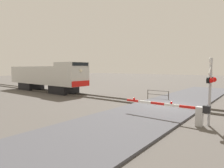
{
  "coord_description": "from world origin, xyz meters",
  "views": [
    {
      "loc": [
        -15.32,
        -6.13,
        3.19
      ],
      "look_at": [
        -1.11,
        4.95,
        1.71
      ],
      "focal_mm": 30.88,
      "sensor_mm": 36.0,
      "label": 1
    }
  ],
  "objects_px": {
    "locomotive": "(47,77)",
    "guard_railing": "(158,94)",
    "crossing_signal": "(211,84)",
    "crossing_gate": "(187,111)"
  },
  "relations": [
    {
      "from": "locomotive",
      "to": "guard_railing",
      "type": "xyz_separation_m",
      "value": [
        2.83,
        -15.11,
        -1.44
      ]
    },
    {
      "from": "locomotive",
      "to": "crossing_signal",
      "type": "distance_m",
      "value": 21.49
    },
    {
      "from": "locomotive",
      "to": "crossing_gate",
      "type": "relative_size",
      "value": 2.69
    },
    {
      "from": "crossing_gate",
      "to": "guard_railing",
      "type": "height_order",
      "value": "crossing_gate"
    },
    {
      "from": "locomotive",
      "to": "guard_railing",
      "type": "relative_size",
      "value": 6.12
    },
    {
      "from": "crossing_signal",
      "to": "guard_railing",
      "type": "relative_size",
      "value": 1.62
    },
    {
      "from": "locomotive",
      "to": "guard_railing",
      "type": "distance_m",
      "value": 15.44
    },
    {
      "from": "locomotive",
      "to": "crossing_signal",
      "type": "height_order",
      "value": "locomotive"
    },
    {
      "from": "crossing_signal",
      "to": "guard_railing",
      "type": "height_order",
      "value": "crossing_signal"
    },
    {
      "from": "crossing_gate",
      "to": "guard_railing",
      "type": "relative_size",
      "value": 2.27
    }
  ]
}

